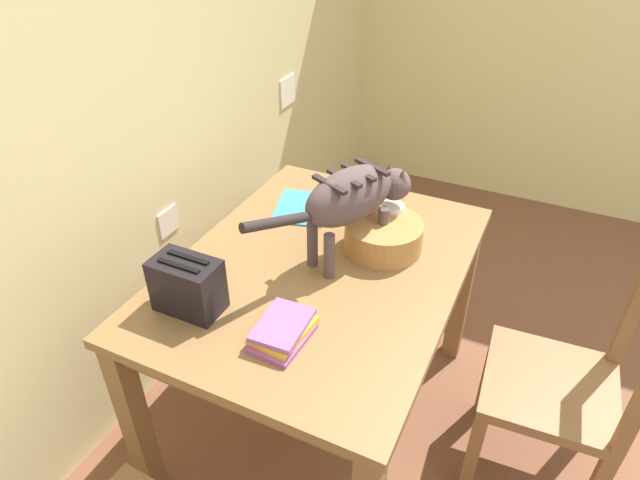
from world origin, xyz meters
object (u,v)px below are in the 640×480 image
(wicker_basket, at_px, (383,235))
(toaster, at_px, (188,285))
(cat, at_px, (354,197))
(book_stack, at_px, (283,331))
(saucer_bowl, at_px, (391,230))
(magazine, at_px, (302,207))
(coffee_mug, at_px, (392,215))
(dining_table, at_px, (320,286))
(wooden_chair_near, at_px, (565,386))

(wicker_basket, xyz_separation_m, toaster, (-0.54, 0.41, 0.03))
(cat, relative_size, book_stack, 3.07)
(book_stack, bearing_deg, saucer_bowl, -8.73)
(magazine, xyz_separation_m, book_stack, (-0.66, -0.28, 0.02))
(coffee_mug, bearing_deg, wicker_basket, -177.00)
(cat, relative_size, toaster, 3.14)
(book_stack, bearing_deg, coffee_mug, -8.67)
(dining_table, relative_size, toaster, 6.06)
(cat, distance_m, wicker_basket, 0.20)
(book_stack, distance_m, wicker_basket, 0.54)
(saucer_bowl, xyz_separation_m, wooden_chair_near, (-0.17, -0.68, -0.31))
(coffee_mug, height_order, wicker_basket, coffee_mug)
(cat, xyz_separation_m, book_stack, (-0.46, 0.02, -0.20))
(book_stack, distance_m, wooden_chair_near, 0.96)
(dining_table, height_order, wooden_chair_near, wooden_chair_near)
(dining_table, bearing_deg, magazine, 36.40)
(saucer_bowl, bearing_deg, magazine, 86.42)
(magazine, height_order, book_stack, book_stack)
(cat, relative_size, coffee_mug, 5.01)
(saucer_bowl, bearing_deg, coffee_mug, 0.00)
(wooden_chair_near, bearing_deg, dining_table, 93.68)
(magazine, relative_size, wooden_chair_near, 0.27)
(magazine, bearing_deg, cat, -140.33)
(magazine, distance_m, book_stack, 0.71)
(dining_table, height_order, toaster, toaster)
(cat, height_order, wicker_basket, cat)
(wooden_chair_near, bearing_deg, cat, 86.65)
(dining_table, relative_size, saucer_bowl, 6.46)
(saucer_bowl, xyz_separation_m, book_stack, (-0.63, 0.10, 0.01))
(magazine, bearing_deg, wicker_basket, -124.29)
(wooden_chair_near, bearing_deg, toaster, 109.62)
(saucer_bowl, height_order, toaster, toaster)
(coffee_mug, distance_m, toaster, 0.76)
(dining_table, xyz_separation_m, magazine, (0.30, 0.22, 0.09))
(coffee_mug, bearing_deg, wooden_chair_near, -104.55)
(saucer_bowl, distance_m, wicker_basket, 0.11)
(saucer_bowl, bearing_deg, cat, 155.88)
(coffee_mug, xyz_separation_m, wooden_chair_near, (-0.18, -0.68, -0.37))
(cat, distance_m, magazine, 0.42)
(wicker_basket, bearing_deg, toaster, 142.49)
(magazine, height_order, wooden_chair_near, wooden_chair_near)
(wicker_basket, bearing_deg, magazine, 72.11)
(coffee_mug, bearing_deg, toaster, 147.52)
(cat, bearing_deg, dining_table, -100.96)
(toaster, relative_size, wooden_chair_near, 0.21)
(saucer_bowl, bearing_deg, toaster, 147.36)
(coffee_mug, distance_m, wicker_basket, 0.11)
(dining_table, bearing_deg, saucer_bowl, -28.47)
(cat, bearing_deg, wooden_chair_near, 24.22)
(dining_table, relative_size, wicker_basket, 4.51)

